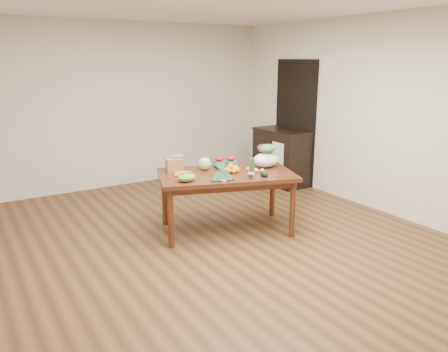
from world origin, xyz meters
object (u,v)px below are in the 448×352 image
salad_bag (266,157)px  kale_bunch (222,173)px  asparagus_bundle (251,168)px  cabinet (281,157)px  cabbage (204,164)px  mandarin_cluster (231,168)px  dining_table (226,202)px  paper_bag (174,164)px

salad_bag → kale_bunch: bearing=-165.3°
salad_bag → asparagus_bundle: bearing=-144.1°
cabinet → cabbage: (-2.13, -1.07, 0.36)m
kale_bunch → salad_bag: size_ratio=1.14×
cabbage → salad_bag: 0.80m
cabinet → mandarin_cluster: cabinet is taller
mandarin_cluster → asparagus_bundle: 0.37m
dining_table → kale_bunch: bearing=-112.7°
cabinet → salad_bag: bearing=-135.5°
mandarin_cluster → salad_bag: bearing=-1.2°
kale_bunch → salad_bag: 0.83m
paper_bag → asparagus_bundle: asparagus_bundle is taller
salad_bag → dining_table: bearing=178.0°
cabbage → paper_bag: bearing=156.3°
cabinet → salad_bag: size_ratio=2.92×
dining_table → cabinet: cabinet is taller
mandarin_cluster → salad_bag: 0.53m
cabbage → mandarin_cluster: size_ratio=0.89×
cabinet → asparagus_bundle: asparagus_bundle is taller
dining_table → salad_bag: bearing=17.3°
paper_bag → cabinet: bearing=20.4°
cabinet → kale_bunch: cabinet is taller
kale_bunch → cabinet: bearing=55.0°
cabbage → asparagus_bundle: size_ratio=0.64×
mandarin_cluster → kale_bunch: 0.35m
cabbage → kale_bunch: same height
mandarin_cluster → asparagus_bundle: (0.04, -0.36, 0.07)m
cabbage → kale_bunch: (-0.06, -0.51, 0.00)m
kale_bunch → asparagus_bundle: bearing=-4.5°
cabinet → asparagus_bundle: (-1.87, -1.72, 0.40)m
dining_table → paper_bag: (-0.49, 0.43, 0.47)m
paper_bag → asparagus_bundle: (0.60, -0.80, 0.03)m
paper_bag → asparagus_bundle: 1.00m
paper_bag → salad_bag: 1.18m
paper_bag → salad_bag: size_ratio=0.76×
cabinet → paper_bag: cabinet is taller
paper_bag → mandarin_cluster: paper_bag is taller
cabinet → mandarin_cluster: bearing=-144.6°
kale_bunch → paper_bag: bearing=132.8°
dining_table → mandarin_cluster: 0.43m
asparagus_bundle → paper_bag: bearing=146.4°
paper_bag → salad_bag: bearing=-22.4°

